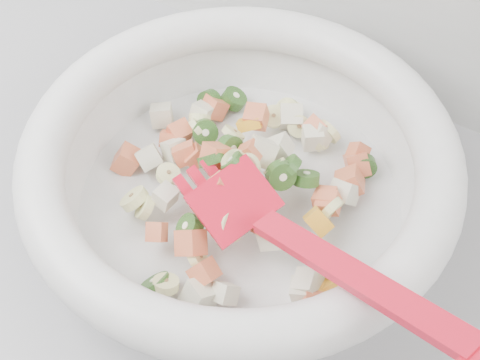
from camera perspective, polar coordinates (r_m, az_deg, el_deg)
The scene contains 2 objects.
counter at distance 1.09m, azimuth -10.42°, elevation -14.11°, with size 2.00×0.60×0.90m, color gray.
mixing_bowl at distance 0.61m, azimuth 0.04°, elevation 0.68°, with size 0.45×0.39×0.16m.
Camera 1 is at (0.40, 1.18, 1.43)m, focal length 50.00 mm.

